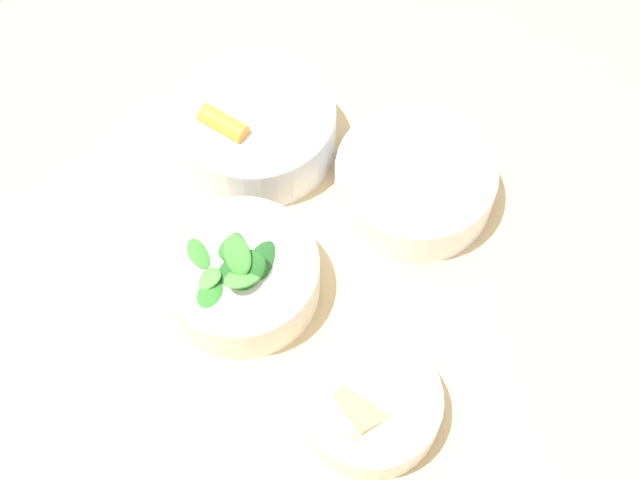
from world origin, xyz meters
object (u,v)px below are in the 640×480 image
bowl_greens (241,275)px  bowl_cookies (371,403)px  bowl_carrots (256,126)px  bowl_beans_hotdog (414,182)px

bowl_greens → bowl_cookies: bearing=-29.1°
bowl_carrots → bowl_beans_hotdog: 0.19m
bowl_greens → bowl_beans_hotdog: 0.22m
bowl_carrots → bowl_greens: bowl_greens is taller
bowl_beans_hotdog → bowl_cookies: (0.02, -0.26, -0.00)m
bowl_carrots → bowl_beans_hotdog: (0.19, -0.02, -0.01)m
bowl_greens → bowl_cookies: (0.16, -0.09, -0.01)m
bowl_beans_hotdog → bowl_cookies: bearing=-85.2°
bowl_beans_hotdog → bowl_cookies: bowl_beans_hotdog is taller
bowl_greens → bowl_cookies: size_ratio=1.17×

